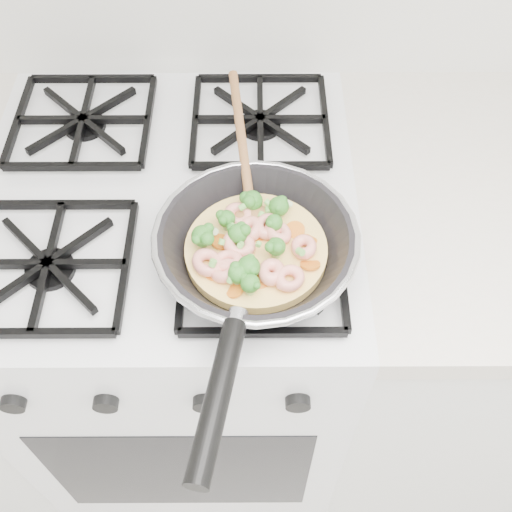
{
  "coord_description": "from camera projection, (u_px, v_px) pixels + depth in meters",
  "views": [
    {
      "loc": [
        0.14,
        1.05,
        1.61
      ],
      "look_at": [
        0.14,
        1.55,
        0.93
      ],
      "focal_mm": 42.68,
      "sensor_mm": 36.0,
      "label": 1
    }
  ],
  "objects": [
    {
      "name": "skillet",
      "position": [
        254.0,
        247.0,
        0.82
      ],
      "size": [
        0.28,
        0.63,
        0.09
      ],
      "rotation": [
        0.0,
        0.0,
        -0.35
      ],
      "color": "black",
      "rests_on": "stove"
    },
    {
      "name": "stove",
      "position": [
        190.0,
        331.0,
        1.31
      ],
      "size": [
        0.6,
        0.6,
        0.92
      ],
      "color": "white",
      "rests_on": "ground"
    }
  ]
}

